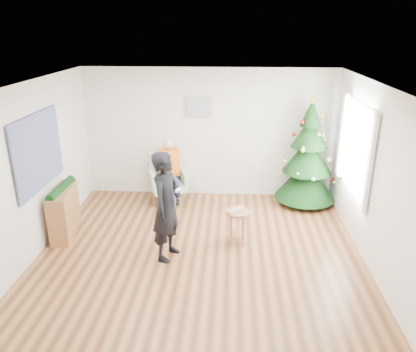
# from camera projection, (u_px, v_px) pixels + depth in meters

# --- Properties ---
(floor) EXTENTS (5.00, 5.00, 0.00)m
(floor) POSITION_uv_depth(u_px,v_px,m) (199.00, 256.00, 6.26)
(floor) COLOR brown
(floor) RESTS_ON ground
(ceiling) EXTENTS (5.00, 5.00, 0.00)m
(ceiling) POSITION_uv_depth(u_px,v_px,m) (198.00, 86.00, 5.35)
(ceiling) COLOR white
(ceiling) RESTS_ON wall_back
(wall_back) EXTENTS (5.00, 0.00, 5.00)m
(wall_back) POSITION_uv_depth(u_px,v_px,m) (209.00, 134.00, 8.14)
(wall_back) COLOR silver
(wall_back) RESTS_ON floor
(wall_front) EXTENTS (5.00, 0.00, 5.00)m
(wall_front) POSITION_uv_depth(u_px,v_px,m) (174.00, 280.00, 3.47)
(wall_front) COLOR silver
(wall_front) RESTS_ON floor
(wall_left) EXTENTS (0.00, 5.00, 5.00)m
(wall_left) POSITION_uv_depth(u_px,v_px,m) (29.00, 174.00, 5.95)
(wall_left) COLOR silver
(wall_left) RESTS_ON floor
(wall_right) EXTENTS (0.00, 5.00, 5.00)m
(wall_right) POSITION_uv_depth(u_px,v_px,m) (376.00, 181.00, 5.66)
(wall_right) COLOR silver
(wall_right) RESTS_ON floor
(window_panel) EXTENTS (0.04, 1.30, 1.40)m
(window_panel) POSITION_uv_depth(u_px,v_px,m) (356.00, 147.00, 6.53)
(window_panel) COLOR white
(window_panel) RESTS_ON wall_right
(curtains) EXTENTS (0.05, 1.75, 1.50)m
(curtains) POSITION_uv_depth(u_px,v_px,m) (354.00, 147.00, 6.53)
(curtains) COLOR white
(curtains) RESTS_ON wall_right
(christmas_tree) EXTENTS (1.18, 1.18, 2.13)m
(christmas_tree) POSITION_uv_depth(u_px,v_px,m) (308.00, 157.00, 7.82)
(christmas_tree) COLOR #3F2816
(christmas_tree) RESTS_ON floor
(stool) EXTENTS (0.39, 0.39, 0.58)m
(stool) POSITION_uv_depth(u_px,v_px,m) (237.00, 227.00, 6.52)
(stool) COLOR brown
(stool) RESTS_ON floor
(laptop) EXTENTS (0.37, 0.37, 0.03)m
(laptop) POSITION_uv_depth(u_px,v_px,m) (238.00, 210.00, 6.42)
(laptop) COLOR silver
(laptop) RESTS_ON stool
(armchair) EXTENTS (0.85, 0.84, 0.98)m
(armchair) POSITION_uv_depth(u_px,v_px,m) (168.00, 184.00, 8.11)
(armchair) COLOR #9AAD8C
(armchair) RESTS_ON floor
(seated_person) EXTENTS (0.49, 0.63, 1.28)m
(seated_person) POSITION_uv_depth(u_px,v_px,m) (168.00, 171.00, 7.96)
(seated_person) COLOR navy
(seated_person) RESTS_ON armchair
(standing_man) EXTENTS (0.57, 0.71, 1.68)m
(standing_man) POSITION_uv_depth(u_px,v_px,m) (167.00, 206.00, 5.97)
(standing_man) COLOR black
(standing_man) RESTS_ON floor
(game_controller) EXTENTS (0.07, 0.13, 0.04)m
(game_controller) POSITION_uv_depth(u_px,v_px,m) (178.00, 190.00, 5.83)
(game_controller) COLOR white
(game_controller) RESTS_ON standing_man
(console) EXTENTS (0.46, 1.04, 0.80)m
(console) POSITION_uv_depth(u_px,v_px,m) (64.00, 212.00, 6.82)
(console) COLOR brown
(console) RESTS_ON floor
(garland) EXTENTS (0.14, 0.90, 0.14)m
(garland) POSITION_uv_depth(u_px,v_px,m) (61.00, 189.00, 6.67)
(garland) COLOR black
(garland) RESTS_ON console
(tapestry) EXTENTS (0.03, 1.50, 1.15)m
(tapestry) POSITION_uv_depth(u_px,v_px,m) (38.00, 152.00, 6.14)
(tapestry) COLOR black
(tapestry) RESTS_ON wall_left
(framed_picture) EXTENTS (0.52, 0.05, 0.42)m
(framed_picture) POSITION_uv_depth(u_px,v_px,m) (199.00, 107.00, 7.93)
(framed_picture) COLOR tan
(framed_picture) RESTS_ON wall_back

